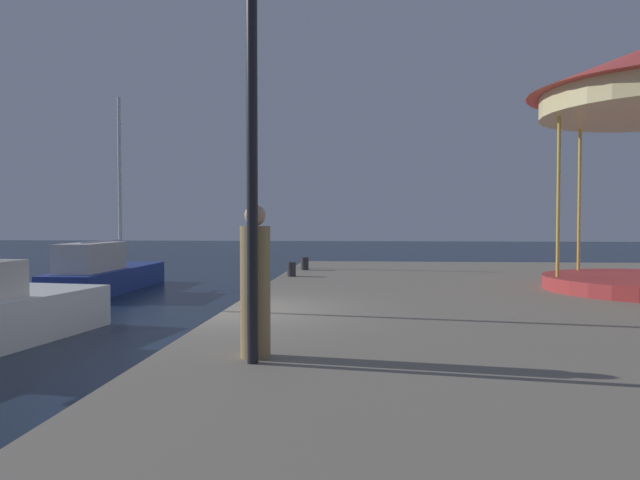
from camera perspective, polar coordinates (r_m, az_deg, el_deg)
The scene contains 6 objects.
ground_plane at distance 10.70m, azimuth -9.05°, elevation -10.83°, with size 120.00×120.00×0.00m, color #162338.
sailboat_blue at distance 20.94m, azimuth -19.89°, elevation -2.98°, with size 1.70×6.47×6.66m.
lamp_post_mid_promenade at distance 6.67m, azimuth -6.53°, elevation 16.26°, with size 0.36×0.36×4.75m.
bollard_north at distance 16.65m, azimuth -2.73°, elevation -2.80°, with size 0.24×0.24×0.40m, color #2D2D33.
bollard_center at distance 18.84m, azimuth -1.46°, elevation -2.27°, with size 0.24×0.24×0.40m, color #2D2D33.
person_mid_promenade at distance 6.78m, azimuth -6.19°, elevation -4.39°, with size 0.34×0.34×1.72m.
Camera 1 is at (2.46, -10.15, 2.34)m, focal length 33.52 mm.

